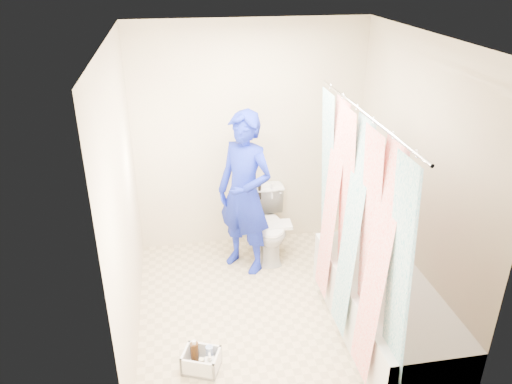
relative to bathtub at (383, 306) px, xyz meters
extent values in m
plane|color=tan|center=(-0.85, 0.43, -0.27)|extent=(2.60, 2.60, 0.00)
cube|color=silver|center=(-0.85, 0.43, 2.13)|extent=(2.40, 2.60, 0.02)
cube|color=beige|center=(-0.85, 1.73, 0.93)|extent=(2.40, 0.02, 2.40)
cube|color=beige|center=(-0.85, -0.88, 0.93)|extent=(2.40, 0.02, 2.40)
cube|color=beige|center=(-2.05, 0.43, 0.93)|extent=(0.02, 2.60, 2.40)
cube|color=beige|center=(0.35, 0.43, 0.93)|extent=(0.02, 2.60, 2.40)
cube|color=silver|center=(0.00, 0.00, -0.02)|extent=(0.70, 1.75, 0.50)
cube|color=silver|center=(0.00, 0.00, 0.19)|extent=(0.58, 1.63, 0.06)
cylinder|color=silver|center=(-0.33, 0.00, 1.68)|extent=(0.02, 1.90, 0.02)
cube|color=white|center=(-0.33, 0.00, 0.75)|extent=(0.06, 1.75, 1.80)
imported|color=white|center=(-0.71, 1.37, 0.08)|extent=(0.43, 0.71, 0.70)
cube|color=silver|center=(-0.72, 1.26, 0.15)|extent=(0.44, 0.21, 0.03)
cylinder|color=black|center=(-0.78, 1.56, 0.41)|extent=(0.03, 0.03, 0.21)
cylinder|color=gold|center=(-0.78, 1.56, 0.52)|extent=(0.06, 0.06, 0.03)
cylinder|color=silver|center=(-0.65, 1.55, 0.39)|extent=(0.03, 0.03, 0.17)
imported|color=navy|center=(-0.99, 1.19, 0.56)|extent=(0.71, 0.70, 1.65)
cube|color=silver|center=(-1.55, -0.17, -0.25)|extent=(0.34, 0.30, 0.03)
cube|color=silver|center=(-1.67, -0.13, -0.19)|extent=(0.10, 0.21, 0.16)
cube|color=silver|center=(-1.43, -0.22, -0.19)|extent=(0.10, 0.21, 0.16)
cube|color=silver|center=(-1.58, -0.27, -0.19)|extent=(0.26, 0.12, 0.16)
cube|color=silver|center=(-1.51, -0.08, -0.19)|extent=(0.26, 0.12, 0.16)
cylinder|color=#3A200B|center=(-1.59, -0.12, -0.15)|extent=(0.06, 0.06, 0.18)
cylinder|color=white|center=(-1.48, -0.15, -0.16)|extent=(0.06, 0.06, 0.16)
cylinder|color=beige|center=(-1.55, -0.22, -0.18)|extent=(0.04, 0.04, 0.12)
cylinder|color=#3A200B|center=(-1.63, -0.20, -0.21)|extent=(0.05, 0.05, 0.05)
cylinder|color=#CA893B|center=(-1.63, -0.20, -0.18)|extent=(0.06, 0.06, 0.01)
imported|color=silver|center=(-1.48, -0.24, -0.15)|extent=(0.08, 0.08, 0.17)
camera|label=1|loc=(-1.63, -3.13, 2.67)|focal=35.00mm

